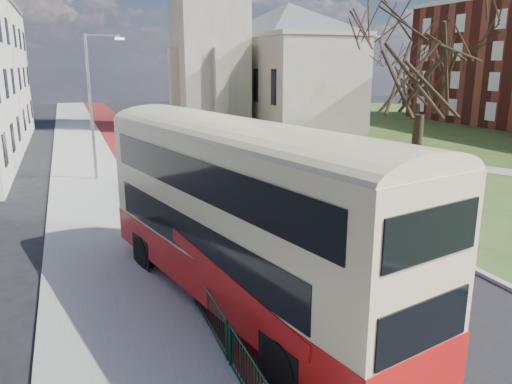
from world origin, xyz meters
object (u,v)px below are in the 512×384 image
streetlamp (93,100)px  winter_tree_far (420,70)px  winter_tree_near (425,50)px  litter_bin (410,197)px  bus (241,208)px

streetlamp → winter_tree_far: bearing=9.5°
winter_tree_near → litter_bin: bearing=-131.8°
winter_tree_far → litter_bin: winter_tree_far is taller
winter_tree_far → bus: bearing=-136.3°
bus → winter_tree_far: winter_tree_far is taller
streetlamp → litter_bin: 17.62m
winter_tree_far → litter_bin: 20.22m
winter_tree_near → streetlamp: bearing=150.2°
bus → winter_tree_far: (22.69, 21.68, 3.26)m
winter_tree_near → litter_bin: winter_tree_near is taller
streetlamp → winter_tree_far: 25.69m
streetlamp → winter_tree_near: 17.71m
winter_tree_near → litter_bin: 7.36m
winter_tree_near → winter_tree_far: (10.10, 12.92, -1.11)m
streetlamp → winter_tree_near: (15.20, -8.69, 2.60)m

